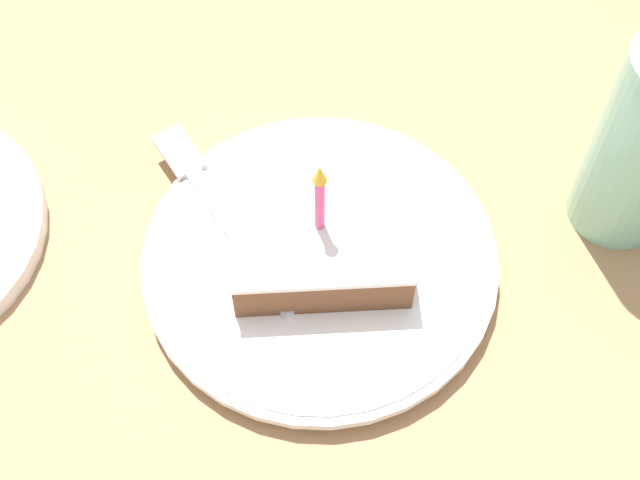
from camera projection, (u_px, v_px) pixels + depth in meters
ground_plane at (279, 255)px, 0.67m from camera, size 2.40×2.40×0.04m
plate at (320, 260)px, 0.63m from camera, size 0.25×0.25×0.02m
cake_slice at (320, 240)px, 0.61m from camera, size 0.10×0.12×0.10m
fork at (215, 204)px, 0.65m from camera, size 0.17×0.11×0.00m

